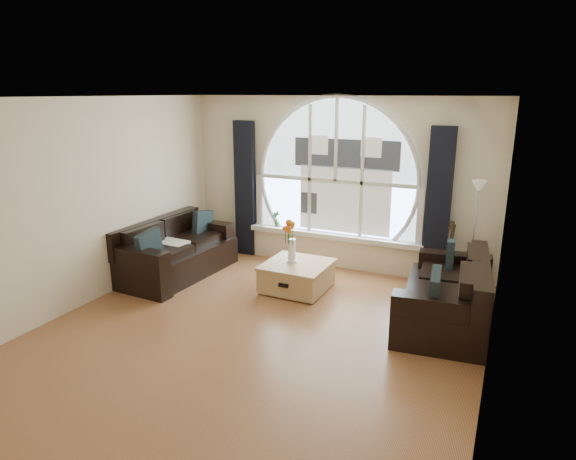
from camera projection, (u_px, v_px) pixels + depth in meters
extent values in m
cube|color=brown|center=(256.00, 335.00, 5.83)|extent=(5.00, 5.50, 0.01)
cube|color=silver|center=(252.00, 97.00, 5.10)|extent=(5.00, 5.50, 0.01)
cube|color=beige|center=(337.00, 183.00, 7.87)|extent=(5.00, 0.01, 2.70)
cube|color=beige|center=(42.00, 328.00, 3.06)|extent=(5.00, 0.01, 2.70)
cube|color=beige|center=(85.00, 203.00, 6.47)|extent=(0.01, 5.50, 2.70)
cube|color=beige|center=(498.00, 253.00, 4.46)|extent=(0.01, 5.50, 2.70)
cube|color=silver|center=(474.00, 140.00, 4.31)|extent=(0.92, 5.50, 0.72)
cube|color=silver|center=(336.00, 166.00, 7.77)|extent=(2.60, 0.06, 2.15)
cube|color=white|center=(333.00, 236.00, 8.01)|extent=(2.90, 0.22, 0.08)
cube|color=white|center=(336.00, 167.00, 7.75)|extent=(2.76, 0.08, 2.15)
cube|color=silver|center=(345.00, 175.00, 7.73)|extent=(1.70, 0.02, 1.50)
cube|color=black|center=(245.00, 189.00, 8.46)|extent=(0.35, 0.12, 2.30)
cube|color=black|center=(438.00, 207.00, 7.18)|extent=(0.35, 0.12, 2.30)
cube|color=black|center=(176.00, 250.00, 7.64)|extent=(1.08, 1.99, 0.86)
cube|color=black|center=(446.00, 292.00, 6.05)|extent=(1.12, 1.96, 0.83)
cube|color=tan|center=(297.00, 275.00, 7.11)|extent=(0.91, 0.91, 0.44)
cube|color=silver|center=(165.00, 247.00, 7.44)|extent=(0.60, 0.60, 0.10)
cube|color=white|center=(292.00, 236.00, 6.99)|extent=(0.24, 0.24, 0.70)
cube|color=#B2B2B2|center=(474.00, 237.00, 6.91)|extent=(0.24, 0.24, 1.60)
cube|color=olive|center=(450.00, 256.00, 6.98)|extent=(0.42, 0.36, 1.06)
imported|color=#1E6023|center=(276.00, 219.00, 8.37)|extent=(0.16, 0.13, 0.26)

